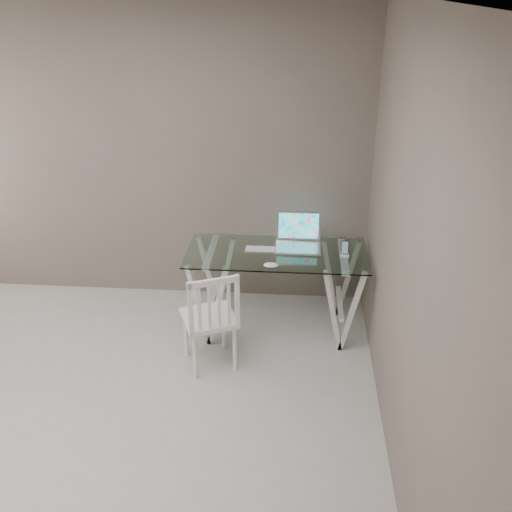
% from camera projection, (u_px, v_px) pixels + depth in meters
% --- Properties ---
extents(room, '(4.50, 4.52, 2.71)m').
position_uv_depth(room, '(21.00, 210.00, 2.94)').
color(room, '#AFADA8').
rests_on(room, ground).
extents(desk, '(1.50, 0.70, 0.75)m').
position_uv_depth(desk, '(276.00, 290.00, 4.89)').
color(desk, silver).
rests_on(desk, ground).
extents(chair, '(0.52, 0.52, 0.86)m').
position_uv_depth(chair, '(211.00, 317.00, 4.34)').
color(chair, white).
rests_on(chair, ground).
extents(laptop, '(0.38, 0.34, 0.26)m').
position_uv_depth(laptop, '(298.00, 238.00, 4.83)').
color(laptop, '#BABABF').
rests_on(laptop, desk).
extents(keyboard, '(0.28, 0.12, 0.01)m').
position_uv_depth(keyboard, '(261.00, 249.00, 4.77)').
color(keyboard, silver).
rests_on(keyboard, desk).
extents(mouse, '(0.12, 0.07, 0.04)m').
position_uv_depth(mouse, '(271.00, 265.00, 4.48)').
color(mouse, white).
rests_on(mouse, desk).
extents(phone_dock, '(0.07, 0.07, 0.13)m').
position_uv_depth(phone_dock, '(345.00, 252.00, 4.65)').
color(phone_dock, white).
rests_on(phone_dock, desk).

